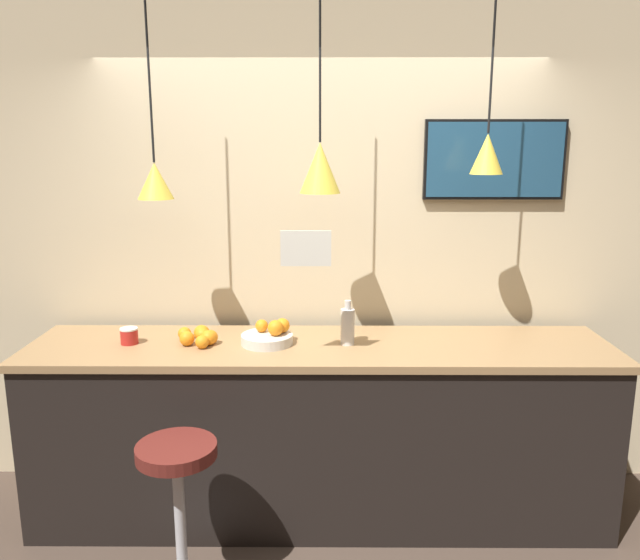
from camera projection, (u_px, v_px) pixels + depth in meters
back_wall at (320, 246)px, 3.66m from camera, size 8.00×0.06×2.90m
service_counter at (320, 430)px, 3.43m from camera, size 3.11×0.69×0.99m
bar_stool at (179, 495)px, 2.77m from camera, size 0.39×0.39×0.76m
fruit_bowl at (269, 336)px, 3.32m from camera, size 0.28×0.28×0.14m
orange_pile at (200, 336)px, 3.32m from camera, size 0.23×0.21×0.09m
juice_bottle at (348, 326)px, 3.30m from camera, size 0.07×0.07×0.24m
spread_jar at (129, 336)px, 3.32m from camera, size 0.09×0.09×0.09m
pendant_lamp_left at (155, 179)px, 3.18m from camera, size 0.18×0.18×1.04m
pendant_lamp_middle at (320, 167)px, 3.16m from camera, size 0.21×0.21×1.01m
pendant_lamp_right at (487, 152)px, 3.14m from camera, size 0.17×0.17×0.92m
mounted_tv at (494, 160)px, 3.50m from camera, size 0.79×0.04×0.44m
hanging_menu_board at (306, 248)px, 2.94m from camera, size 0.24×0.01×0.17m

